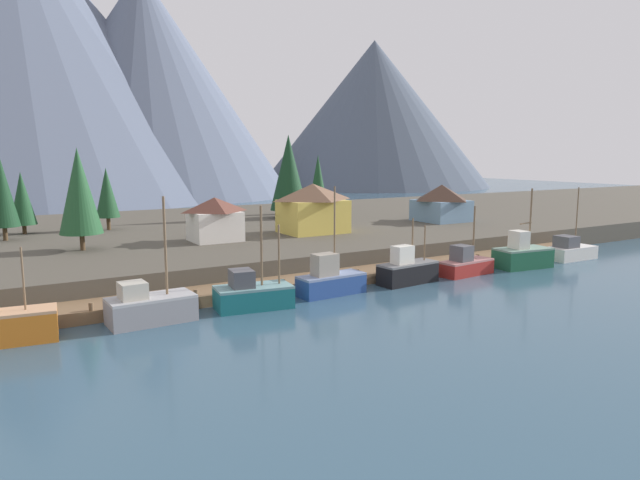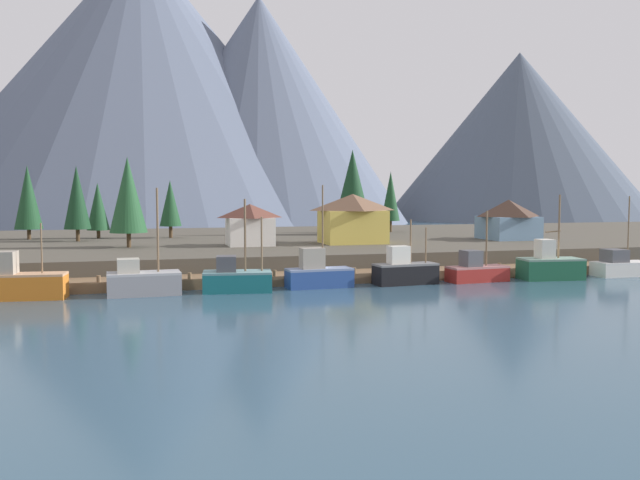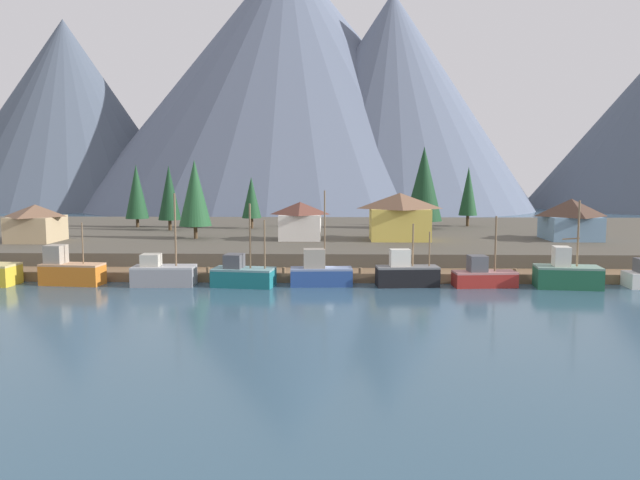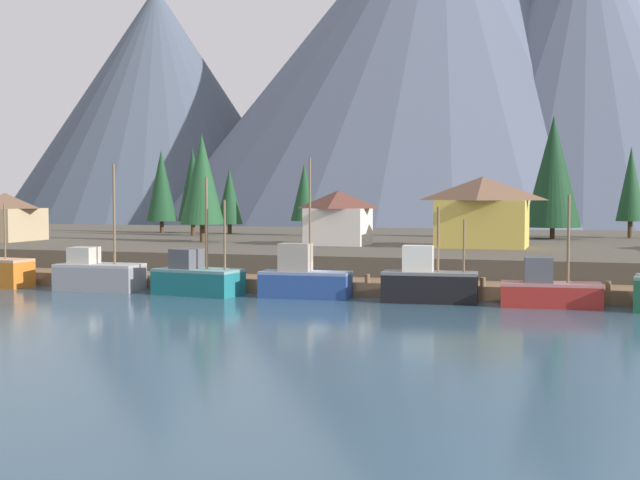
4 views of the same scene
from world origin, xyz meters
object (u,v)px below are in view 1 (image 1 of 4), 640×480
(house_yellow, at_px, (313,208))
(conifer_mid_right, at_px, (79,191))
(house_blue, at_px, (441,202))
(house_white, at_px, (215,219))
(fishing_boat_orange, at_px, (1,323))
(conifer_near_left, at_px, (107,193))
(fishing_boat_black, at_px, (407,270))
(fishing_boat_red, at_px, (465,265))
(fishing_boat_blue, at_px, (330,280))
(fishing_boat_white, at_px, (570,251))
(conifer_back_left, at_px, (318,179))
(fishing_boat_teal, at_px, (252,294))
(conifer_mid_left, at_px, (2,191))
(conifer_back_right, at_px, (22,198))
(fishing_boat_grey, at_px, (150,307))
(fishing_boat_green, at_px, (522,256))
(conifer_centre, at_px, (289,173))

(house_yellow, relative_size, conifer_mid_right, 0.76)
(house_blue, relative_size, house_white, 1.26)
(fishing_boat_orange, relative_size, conifer_near_left, 0.79)
(house_blue, distance_m, house_white, 36.12)
(fishing_boat_black, bearing_deg, fishing_boat_red, -5.20)
(fishing_boat_red, distance_m, conifer_mid_right, 40.73)
(fishing_boat_blue, relative_size, conifer_mid_right, 0.91)
(fishing_boat_white, xyz_separation_m, conifer_mid_right, (-51.22, 21.12, 7.62))
(fishing_boat_blue, xyz_separation_m, conifer_back_left, (23.31, 41.38, 6.99))
(fishing_boat_teal, relative_size, house_white, 1.47)
(house_white, relative_size, conifer_mid_right, 0.54)
(conifer_mid_right, height_order, conifer_back_left, conifer_mid_right)
(conifer_mid_left, bearing_deg, fishing_boat_white, -29.62)
(fishing_boat_black, distance_m, fishing_boat_red, 7.75)
(conifer_near_left, bearing_deg, conifer_back_right, 171.22)
(fishing_boat_grey, distance_m, fishing_boat_green, 40.77)
(conifer_mid_left, xyz_separation_m, conifer_centre, (39.53, 4.25, 1.30))
(fishing_boat_grey, xyz_separation_m, fishing_boat_white, (49.80, 0.21, -0.13))
(house_white, height_order, house_yellow, house_yellow)
(house_blue, bearing_deg, conifer_near_left, 161.36)
(conifer_near_left, height_order, conifer_back_right, conifer_near_left)
(fishing_boat_blue, bearing_deg, house_yellow, 60.36)
(conifer_mid_left, bearing_deg, fishing_boat_black, -44.97)
(fishing_boat_green, bearing_deg, fishing_boat_orange, -174.13)
(fishing_boat_red, relative_size, house_yellow, 0.88)
(fishing_boat_green, xyz_separation_m, conifer_mid_left, (-48.85, 33.35, 6.93))
(fishing_boat_orange, distance_m, conifer_centre, 56.07)
(house_white, distance_m, conifer_near_left, 18.76)
(conifer_centre, bearing_deg, fishing_boat_white, -63.71)
(fishing_boat_black, relative_size, conifer_mid_left, 0.64)
(fishing_boat_teal, xyz_separation_m, fishing_boat_green, (32.56, 0.03, 0.18))
(fishing_boat_grey, distance_m, conifer_back_right, 39.15)
(house_white, xyz_separation_m, conifer_near_left, (-8.74, 16.44, 2.33))
(fishing_boat_orange, distance_m, fishing_boat_red, 42.26)
(fishing_boat_blue, relative_size, house_yellow, 1.19)
(fishing_boat_green, relative_size, conifer_back_left, 0.89)
(fishing_boat_teal, height_order, fishing_boat_white, fishing_boat_white)
(house_white, distance_m, conifer_mid_left, 24.72)
(fishing_boat_blue, height_order, fishing_boat_green, fishing_boat_blue)
(house_yellow, bearing_deg, conifer_mid_left, 159.77)
(fishing_boat_orange, xyz_separation_m, conifer_centre, (41.14, 37.21, 8.17))
(fishing_boat_green, bearing_deg, conifer_mid_right, 159.25)
(fishing_boat_orange, height_order, fishing_boat_grey, fishing_boat_grey)
(fishing_boat_grey, distance_m, house_yellow, 33.47)
(conifer_back_left, bearing_deg, fishing_boat_teal, -126.59)
(conifer_mid_left, relative_size, conifer_back_left, 1.02)
(conifer_mid_left, bearing_deg, house_blue, -11.38)
(house_blue, height_order, conifer_centre, conifer_centre)
(fishing_boat_teal, relative_size, house_blue, 1.16)
(fishing_boat_red, height_order, conifer_near_left, conifer_near_left)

